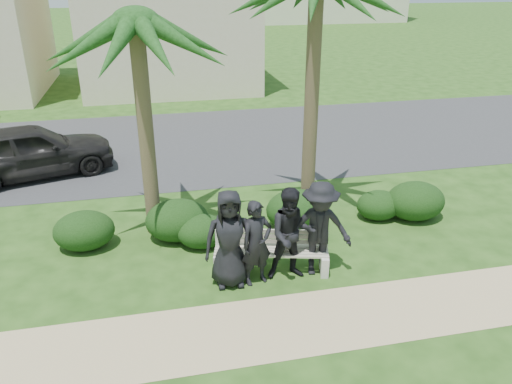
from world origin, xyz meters
The scene contains 17 objects.
ground centered at (0.00, 0.00, 0.00)m, with size 160.00×160.00×0.00m, color #1F4112.
footpath centered at (0.00, -1.80, 0.00)m, with size 30.00×1.60×0.01m, color tan.
asphalt_street centered at (0.00, 8.00, 0.00)m, with size 160.00×8.00×0.01m, color #2D2D30.
stucco_bldg_right centered at (-1.00, 18.00, 3.66)m, with size 8.40×8.40×7.30m.
park_bench centered at (-0.18, -0.12, 0.34)m, with size 2.30×1.04×0.76m.
man_a centered at (-1.01, -0.40, 0.93)m, with size 0.91×0.59×1.87m, color black.
man_b centered at (-0.53, -0.47, 0.82)m, with size 0.60×0.39×1.64m, color black.
man_c centered at (0.14, -0.43, 0.91)m, with size 0.88×0.69×1.81m, color black.
man_d centered at (0.68, -0.41, 0.94)m, with size 1.21×0.70×1.88m, color black.
hedge_a centered at (-3.76, 1.56, 0.41)m, with size 1.25×1.03×0.81m, color black.
hedge_b centered at (-1.83, 1.56, 0.45)m, with size 1.37×1.13×0.89m, color black.
hedge_c centered at (-1.35, 1.10, 0.35)m, with size 1.07×0.88×0.70m, color black.
hedge_d centered at (0.81, 1.48, 0.45)m, with size 1.39×1.15×0.91m, color black.
hedge_e centered at (2.82, 1.52, 0.34)m, with size 1.05×0.86×0.68m, color black.
hedge_f centered at (3.66, 1.36, 0.45)m, with size 1.38×1.14×0.90m, color black.
palm_left centered at (-2.33, 1.98, 4.41)m, with size 3.00×3.00×5.37m.
car_a centered at (-5.55, 6.00, 0.75)m, with size 1.77×4.40×1.50m, color black.
Camera 1 is at (-2.21, -8.14, 5.32)m, focal length 35.00 mm.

